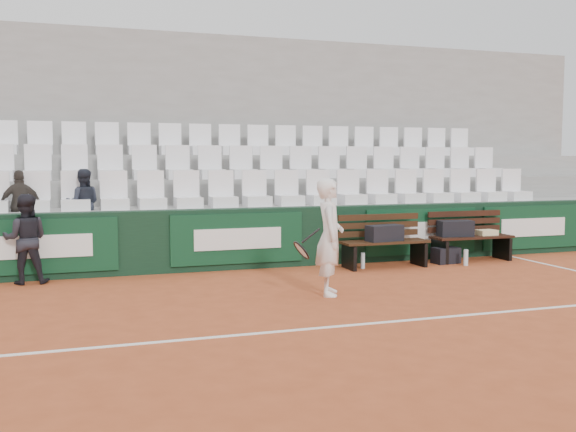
# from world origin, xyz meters

# --- Properties ---
(ground) EXTENTS (80.00, 80.00, 0.00)m
(ground) POSITION_xyz_m (0.00, 0.00, 0.00)
(ground) COLOR #AD4B27
(ground) RESTS_ON ground
(court_baseline) EXTENTS (18.00, 0.06, 0.01)m
(court_baseline) POSITION_xyz_m (0.00, 0.00, 0.00)
(court_baseline) COLOR white
(court_baseline) RESTS_ON ground
(back_barrier) EXTENTS (18.00, 0.34, 1.00)m
(back_barrier) POSITION_xyz_m (0.07, 3.99, 0.50)
(back_barrier) COLOR black
(back_barrier) RESTS_ON ground
(grandstand_tier_front) EXTENTS (18.00, 0.95, 1.00)m
(grandstand_tier_front) POSITION_xyz_m (0.00, 4.62, 0.50)
(grandstand_tier_front) COLOR #999996
(grandstand_tier_front) RESTS_ON ground
(grandstand_tier_mid) EXTENTS (18.00, 0.95, 1.45)m
(grandstand_tier_mid) POSITION_xyz_m (0.00, 5.58, 0.72)
(grandstand_tier_mid) COLOR gray
(grandstand_tier_mid) RESTS_ON ground
(grandstand_tier_back) EXTENTS (18.00, 0.95, 1.90)m
(grandstand_tier_back) POSITION_xyz_m (0.00, 6.53, 0.95)
(grandstand_tier_back) COLOR #989896
(grandstand_tier_back) RESTS_ON ground
(grandstand_rear_wall) EXTENTS (18.00, 0.30, 4.40)m
(grandstand_rear_wall) POSITION_xyz_m (0.00, 7.15, 2.20)
(grandstand_rear_wall) COLOR #959593
(grandstand_rear_wall) RESTS_ON ground
(seat_row_front) EXTENTS (11.90, 0.44, 0.63)m
(seat_row_front) POSITION_xyz_m (0.00, 4.45, 1.31)
(seat_row_front) COLOR white
(seat_row_front) RESTS_ON grandstand_tier_front
(seat_row_mid) EXTENTS (11.90, 0.44, 0.63)m
(seat_row_mid) POSITION_xyz_m (0.00, 5.40, 1.77)
(seat_row_mid) COLOR white
(seat_row_mid) RESTS_ON grandstand_tier_mid
(seat_row_back) EXTENTS (11.90, 0.44, 0.63)m
(seat_row_back) POSITION_xyz_m (0.00, 6.35, 2.21)
(seat_row_back) COLOR white
(seat_row_back) RESTS_ON grandstand_tier_back
(bench_left) EXTENTS (1.50, 0.56, 0.45)m
(bench_left) POSITION_xyz_m (2.22, 3.34, 0.23)
(bench_left) COLOR #351E10
(bench_left) RESTS_ON ground
(bench_right) EXTENTS (1.50, 0.56, 0.45)m
(bench_right) POSITION_xyz_m (4.01, 3.47, 0.23)
(bench_right) COLOR black
(bench_right) RESTS_ON ground
(sports_bag_left) EXTENTS (0.66, 0.36, 0.27)m
(sports_bag_left) POSITION_xyz_m (2.19, 3.30, 0.58)
(sports_bag_left) COLOR black
(sports_bag_left) RESTS_ON bench_left
(sports_bag_right) EXTENTS (0.63, 0.36, 0.28)m
(sports_bag_right) POSITION_xyz_m (3.69, 3.51, 0.59)
(sports_bag_right) COLOR black
(sports_bag_right) RESTS_ON bench_right
(towel) EXTENTS (0.35, 0.26, 0.10)m
(towel) POSITION_xyz_m (4.32, 3.48, 0.50)
(towel) COLOR beige
(towel) RESTS_ON bench_right
(sports_bag_ground) EXTENTS (0.48, 0.32, 0.28)m
(sports_bag_ground) POSITION_xyz_m (3.42, 3.38, 0.14)
(sports_bag_ground) COLOR black
(sports_bag_ground) RESTS_ON ground
(water_bottle_near) EXTENTS (0.07, 0.07, 0.26)m
(water_bottle_near) POSITION_xyz_m (1.81, 3.34, 0.13)
(water_bottle_near) COLOR silver
(water_bottle_near) RESTS_ON ground
(water_bottle_far) EXTENTS (0.08, 0.08, 0.28)m
(water_bottle_far) POSITION_xyz_m (3.61, 3.05, 0.14)
(water_bottle_far) COLOR silver
(water_bottle_far) RESTS_ON ground
(tennis_player) EXTENTS (0.76, 0.66, 1.56)m
(tennis_player) POSITION_xyz_m (0.50, 1.57, 0.78)
(tennis_player) COLOR white
(tennis_player) RESTS_ON ground
(ball_kid) EXTENTS (0.67, 0.53, 1.31)m
(ball_kid) POSITION_xyz_m (-3.41, 3.68, 0.66)
(ball_kid) COLOR black
(ball_kid) RESTS_ON ground
(spectator_b) EXTENTS (0.67, 0.33, 1.10)m
(spectator_b) POSITION_xyz_m (-3.52, 4.50, 1.55)
(spectator_b) COLOR #332E29
(spectator_b) RESTS_ON grandstand_tier_front
(spectator_c) EXTENTS (0.56, 0.45, 1.11)m
(spectator_c) POSITION_xyz_m (-2.59, 4.50, 1.55)
(spectator_c) COLOR #212531
(spectator_c) RESTS_ON grandstand_tier_front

